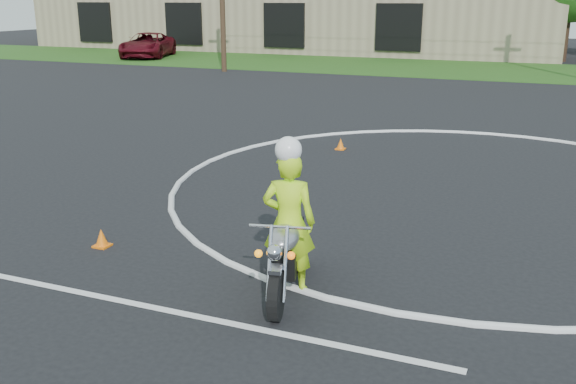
% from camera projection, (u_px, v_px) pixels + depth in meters
% --- Properties ---
extents(ground, '(120.00, 120.00, 0.00)m').
position_uv_depth(ground, '(437.00, 236.00, 10.75)').
color(ground, black).
rests_on(ground, ground).
extents(grass_strip, '(120.00, 10.00, 0.02)m').
position_uv_depth(grass_strip, '(522.00, 72.00, 34.67)').
color(grass_strip, '#1E4714').
rests_on(grass_strip, ground).
extents(course_markings, '(19.05, 19.05, 0.12)m').
position_uv_depth(course_markings, '(573.00, 183.00, 13.82)').
color(course_markings, silver).
rests_on(course_markings, ground).
extents(primary_motorcycle, '(0.81, 2.17, 1.16)m').
position_uv_depth(primary_motorcycle, '(286.00, 255.00, 8.51)').
color(primary_motorcycle, black).
rests_on(primary_motorcycle, ground).
extents(rider_primary_grp, '(0.80, 0.62, 2.15)m').
position_uv_depth(rider_primary_grp, '(289.00, 218.00, 8.50)').
color(rider_primary_grp, '#C4FF1A').
rests_on(rider_primary_grp, ground).
extents(pickup_grp, '(4.35, 6.34, 1.61)m').
position_uv_depth(pickup_grp, '(148.00, 45.00, 42.73)').
color(pickup_grp, '#4F0913').
rests_on(pickup_grp, ground).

